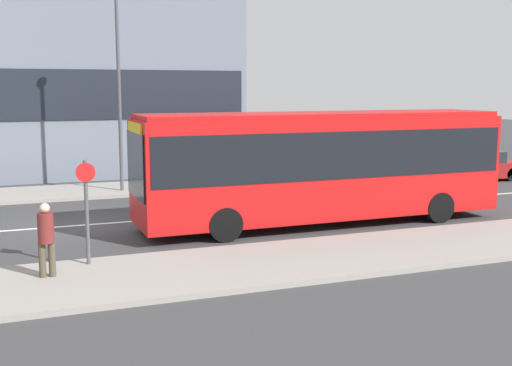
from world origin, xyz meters
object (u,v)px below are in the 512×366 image
at_px(street_lamp, 118,68).
at_px(parked_car_0, 376,172).
at_px(parked_car_1, 477,167).
at_px(bus_stop_sign, 86,204).
at_px(pedestrian_near_stop, 46,235).
at_px(city_bus, 321,160).

bearing_deg(street_lamp, parked_car_0, -10.60).
bearing_deg(parked_car_1, bus_stop_sign, -155.11).
xyz_separation_m(pedestrian_near_stop, street_lamp, (3.49, 11.28, 3.90)).
relative_size(pedestrian_near_stop, bus_stop_sign, 0.67).
height_order(pedestrian_near_stop, bus_stop_sign, bus_stop_sign).
xyz_separation_m(city_bus, bus_stop_sign, (-7.32, -2.59, -0.42)).
bearing_deg(street_lamp, parked_car_1, -7.74).
xyz_separation_m(parked_car_0, pedestrian_near_stop, (-13.94, -9.33, 0.43)).
bearing_deg(city_bus, bus_stop_sign, -160.78).
bearing_deg(pedestrian_near_stop, street_lamp, 74.94).
xyz_separation_m(parked_car_1, pedestrian_near_stop, (-19.13, -9.16, 0.41)).
height_order(pedestrian_near_stop, street_lamp, street_lamp).
relative_size(parked_car_0, street_lamp, 0.58).
height_order(bus_stop_sign, street_lamp, street_lamp).
distance_m(city_bus, parked_car_1, 12.41).
distance_m(city_bus, parked_car_0, 8.38).
bearing_deg(bus_stop_sign, pedestrian_near_stop, -142.82).
height_order(parked_car_1, pedestrian_near_stop, pedestrian_near_stop).
bearing_deg(parked_car_0, bus_stop_sign, -146.48).
height_order(city_bus, parked_car_1, city_bus).
bearing_deg(parked_car_0, parked_car_1, -1.89).
bearing_deg(pedestrian_near_stop, bus_stop_sign, 39.29).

